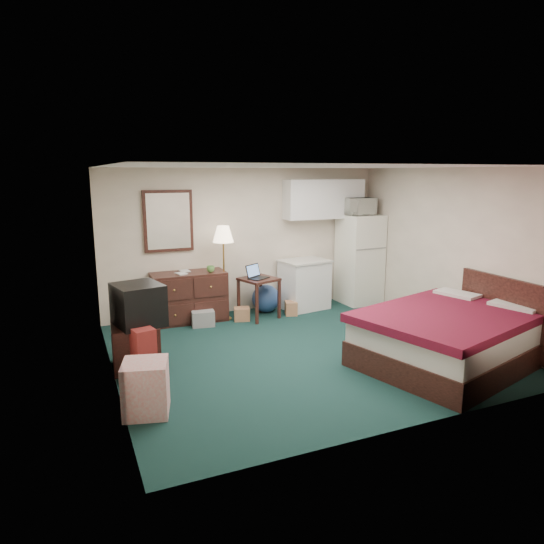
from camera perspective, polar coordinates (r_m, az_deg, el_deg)
name	(u,v)px	position (r m, az deg, el deg)	size (l,w,h in m)	color
floor	(303,350)	(6.83, 3.67, -9.20)	(5.00, 4.50, 0.01)	black
ceiling	(306,167)	(6.38, 3.97, 12.28)	(5.00, 4.50, 0.01)	beige
walls	(304,262)	(6.49, 3.81, 1.17)	(5.01, 4.51, 2.50)	beige
mirror	(168,221)	(8.09, -12.11, 5.89)	(0.80, 0.06, 1.00)	white
upper_cabinets	(324,199)	(8.91, 6.14, 8.53)	(1.50, 0.35, 0.70)	white
headboard	(506,314)	(7.26, 25.79, -4.52)	(0.06, 1.56, 1.00)	black
dresser	(189,297)	(8.12, -9.73, -2.89)	(1.20, 0.55, 0.82)	black
floor_lamp	(224,273)	(8.05, -5.67, -0.16)	(0.34, 0.34, 1.57)	#B7853A
desk	(259,298)	(8.18, -1.56, -3.08)	(0.55, 0.55, 0.69)	black
exercise_ball	(266,298)	(8.55, -0.74, -3.13)	(0.49, 0.49, 0.49)	#2B4A86
kitchen_counter	(304,285)	(8.76, 3.82, -1.54)	(0.78, 0.60, 0.86)	white
fridge	(360,259)	(9.23, 10.26, 1.51)	(0.68, 0.68, 1.66)	white
bed	(448,339)	(6.64, 20.01, -7.39)	(2.14, 1.67, 0.69)	#4B1118
tv_stand	(136,346)	(6.42, -15.76, -8.34)	(0.56, 0.62, 0.56)	black
suitcase	(142,352)	(6.10, -15.07, -9.08)	(0.24, 0.38, 0.62)	maroon
retail_box	(146,388)	(5.23, -14.62, -13.04)	(0.44, 0.44, 0.55)	silver
file_bin	(203,318)	(7.90, -8.14, -5.40)	(0.36, 0.27, 0.25)	gray
cardboard_box_a	(242,314)	(8.12, -3.57, -4.96)	(0.25, 0.22, 0.22)	#9D6C46
cardboard_box_b	(291,308)	(8.42, 2.25, -4.27)	(0.20, 0.24, 0.24)	#9D6C46
laptop	(259,272)	(8.03, -1.60, 0.00)	(0.33, 0.27, 0.23)	black
crt_tv	(138,304)	(6.24, -15.46, -3.70)	(0.56, 0.60, 0.52)	black
microwave	(358,204)	(9.06, 10.13, 7.84)	(0.57, 0.31, 0.38)	white
book_a	(177,268)	(7.88, -11.15, 0.43)	(0.15, 0.02, 0.21)	#9D6C46
book_b	(180,266)	(8.06, -10.80, 0.71)	(0.15, 0.02, 0.21)	#9D6C46
mug	(211,268)	(7.99, -7.24, 0.44)	(0.13, 0.10, 0.13)	#579042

